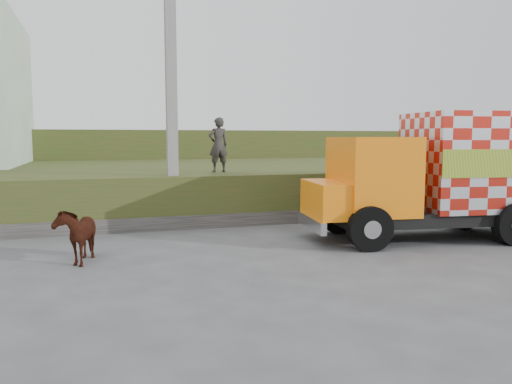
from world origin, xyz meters
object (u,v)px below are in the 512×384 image
object	(u,v)px
cargo_truck	(461,174)
cow	(77,234)
pedestrian	(218,145)
utility_pole	(171,86)

from	to	relation	value
cargo_truck	cow	bearing A→B (deg)	-173.74
cow	pedestrian	size ratio (longest dim) A/B	0.81
utility_pole	pedestrian	bearing A→B (deg)	32.41
cow	utility_pole	bearing A→B (deg)	66.71
cargo_truck	utility_pole	bearing A→B (deg)	158.47
utility_pole	cow	xyz separation A→B (m)	(-2.54, -3.61, -3.48)
pedestrian	utility_pole	bearing A→B (deg)	26.99
utility_pole	pedestrian	size ratio (longest dim) A/B	4.60
cow	pedestrian	bearing A→B (deg)	59.99
cargo_truck	pedestrian	bearing A→B (deg)	144.97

